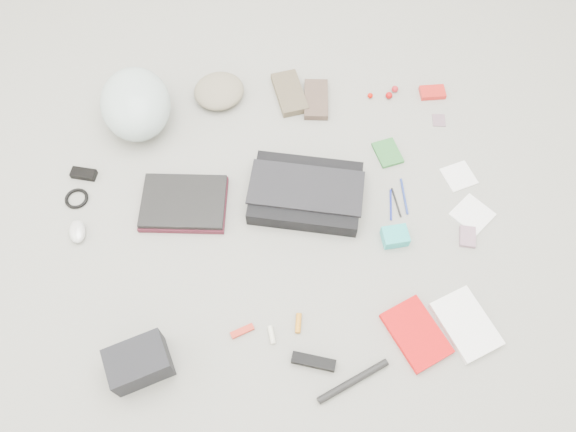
{
  "coord_description": "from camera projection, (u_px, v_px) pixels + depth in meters",
  "views": [
    {
      "loc": [
        -0.1,
        -0.93,
        1.83
      ],
      "look_at": [
        0.0,
        0.0,
        0.05
      ],
      "focal_mm": 35.0,
      "sensor_mm": 36.0,
      "label": 1
    }
  ],
  "objects": [
    {
      "name": "beanie",
      "position": [
        219.0,
        91.0,
        2.3
      ],
      "size": [
        0.26,
        0.25,
        0.07
      ],
      "primitive_type": "ellipsoid",
      "rotation": [
        0.0,
        0.0,
        0.33
      ],
      "color": "gray",
      "rests_on": "ground_plane"
    },
    {
      "name": "accordion_wallet",
      "position": [
        395.0,
        236.0,
        2.01
      ],
      "size": [
        0.09,
        0.08,
        0.05
      ],
      "primitive_type": "cube",
      "rotation": [
        0.0,
        0.0,
        0.06
      ],
      "color": "#26BBB8",
      "rests_on": "ground_plane"
    },
    {
      "name": "messenger_bag",
      "position": [
        306.0,
        193.0,
        2.08
      ],
      "size": [
        0.46,
        0.37,
        0.07
      ],
      "primitive_type": "cube",
      "rotation": [
        0.0,
        0.0,
        -0.24
      ],
      "color": "black",
      "rests_on": "ground_plane"
    },
    {
      "name": "napkin_top",
      "position": [
        459.0,
        176.0,
        2.15
      ],
      "size": [
        0.14,
        0.14,
        0.01
      ],
      "primitive_type": "cube",
      "rotation": [
        0.0,
        0.0,
        0.27
      ],
      "color": "white",
      "rests_on": "ground_plane"
    },
    {
      "name": "laptop",
      "position": [
        183.0,
        201.0,
        2.06
      ],
      "size": [
        0.33,
        0.26,
        0.02
      ],
      "primitive_type": "cube",
      "rotation": [
        0.0,
        0.0,
        -0.13
      ],
      "color": "black",
      "rests_on": "laptop_sleeve"
    },
    {
      "name": "toiletry_tube_white",
      "position": [
        272.0,
        335.0,
        1.86
      ],
      "size": [
        0.02,
        0.06,
        0.02
      ],
      "primitive_type": "cylinder",
      "rotation": [
        1.57,
        0.0,
        0.1
      ],
      "color": "beige",
      "rests_on": "ground_plane"
    },
    {
      "name": "mitten_right",
      "position": [
        316.0,
        99.0,
        2.31
      ],
      "size": [
        0.12,
        0.2,
        0.03
      ],
      "primitive_type": "cube",
      "rotation": [
        0.0,
        0.0,
        -0.13
      ],
      "color": "brown",
      "rests_on": "ground_plane"
    },
    {
      "name": "bag_flap",
      "position": [
        306.0,
        188.0,
        2.04
      ],
      "size": [
        0.45,
        0.28,
        0.01
      ],
      "primitive_type": "cube",
      "rotation": [
        0.0,
        0.0,
        -0.24
      ],
      "color": "black",
      "rests_on": "messenger_bag"
    },
    {
      "name": "multitool",
      "position": [
        242.0,
        331.0,
        1.86
      ],
      "size": [
        0.08,
        0.05,
        0.01
      ],
      "primitive_type": "cube",
      "rotation": [
        0.0,
        0.0,
        0.33
      ],
      "color": "red",
      "rests_on": "ground_plane"
    },
    {
      "name": "pen_black",
      "position": [
        396.0,
        202.0,
        2.09
      ],
      "size": [
        0.02,
        0.13,
        0.01
      ],
      "primitive_type": "cylinder",
      "rotation": [
        1.57,
        0.0,
        0.08
      ],
      "color": "black",
      "rests_on": "ground_plane"
    },
    {
      "name": "cable_coil",
      "position": [
        77.0,
        199.0,
        2.1
      ],
      "size": [
        0.1,
        0.1,
        0.01
      ],
      "primitive_type": "torus",
      "rotation": [
        0.0,
        0.0,
        -0.22
      ],
      "color": "black",
      "rests_on": "ground_plane"
    },
    {
      "name": "napkin_bottom",
      "position": [
        472.0,
        214.0,
        2.07
      ],
      "size": [
        0.18,
        0.18,
        0.01
      ],
      "primitive_type": "cube",
      "rotation": [
        0.0,
        0.0,
        0.67
      ],
      "color": "white",
      "rests_on": "ground_plane"
    },
    {
      "name": "notepad",
      "position": [
        388.0,
        153.0,
        2.19
      ],
      "size": [
        0.11,
        0.14,
        0.01
      ],
      "primitive_type": "cube",
      "rotation": [
        0.0,
        0.0,
        0.21
      ],
      "color": "#2A692E",
      "rests_on": "ground_plane"
    },
    {
      "name": "bike_helmet",
      "position": [
        136.0,
        104.0,
        2.19
      ],
      "size": [
        0.31,
        0.37,
        0.2
      ],
      "primitive_type": "ellipsoid",
      "rotation": [
        0.0,
        0.0,
        0.13
      ],
      "color": "#B1C8C6",
      "rests_on": "ground_plane"
    },
    {
      "name": "pen_navy",
      "position": [
        404.0,
        196.0,
        2.11
      ],
      "size": [
        0.01,
        0.15,
        0.01
      ],
      "primitive_type": "cylinder",
      "rotation": [
        1.57,
        0.0,
        -0.04
      ],
      "color": "navy",
      "rests_on": "ground_plane"
    },
    {
      "name": "laptop_sleeve",
      "position": [
        184.0,
        204.0,
        2.08
      ],
      "size": [
        0.34,
        0.27,
        0.02
      ],
      "primitive_type": "cube",
      "rotation": [
        0.0,
        0.0,
        -0.13
      ],
      "color": "#541A27",
      "rests_on": "ground_plane"
    },
    {
      "name": "toiletry_tube_orange",
      "position": [
        298.0,
        323.0,
        1.87
      ],
      "size": [
        0.03,
        0.07,
        0.02
      ],
      "primitive_type": "cylinder",
      "rotation": [
        1.57,
        0.0,
        -0.18
      ],
      "color": "#C4771A",
      "rests_on": "ground_plane"
    },
    {
      "name": "altoids_tin",
      "position": [
        432.0,
        92.0,
        2.33
      ],
      "size": [
        0.1,
        0.07,
        0.02
      ],
      "primitive_type": "cube",
      "rotation": [
        0.0,
        0.0,
        -0.03
      ],
      "color": "red",
      "rests_on": "ground_plane"
    },
    {
      "name": "camera_bag",
      "position": [
        139.0,
        363.0,
        1.76
      ],
      "size": [
        0.22,
        0.18,
        0.12
      ],
      "primitive_type": "cube",
      "rotation": [
        0.0,
        0.0,
        0.29
      ],
      "color": "black",
      "rests_on": "ground_plane"
    },
    {
      "name": "bike_pump",
      "position": [
        353.0,
        381.0,
        1.78
      ],
      "size": [
        0.25,
        0.12,
        0.02
      ],
      "primitive_type": "cylinder",
      "rotation": [
        0.0,
        1.57,
        0.39
      ],
      "color": "black",
      "rests_on": "ground_plane"
    },
    {
      "name": "stamp_sheet",
      "position": [
        439.0,
        120.0,
        2.27
      ],
      "size": [
        0.06,
        0.07,
        0.0
      ],
      "primitive_type": "cube",
      "rotation": [
        0.0,
        0.0,
        -0.14
      ],
      "color": "gray",
      "rests_on": "ground_plane"
    },
    {
      "name": "mouse",
      "position": [
        77.0,
        231.0,
        2.02
      ],
      "size": [
        0.07,
        0.1,
        0.04
      ],
      "primitive_type": "ellipsoid",
      "rotation": [
        0.0,
        0.0,
        0.14
      ],
      "color": "silver",
      "rests_on": "ground_plane"
    },
    {
      "name": "ground_plane",
      "position": [
        288.0,
        222.0,
        2.06
      ],
      "size": [
        4.0,
        4.0,
        0.0
      ],
      "primitive_type": "plane",
      "color": "gray"
    },
    {
      "name": "lollipop_b",
      "position": [
        389.0,
        95.0,
        2.32
      ],
      "size": [
        0.03,
        0.03,
        0.03
      ],
      "primitive_type": "sphere",
      "rotation": [
        0.0,
        0.0,
        0.07
      ],
      "color": "#B10A0B",
      "rests_on": "ground_plane"
    },
    {
      "name": "card_deck",
      "position": [
        468.0,
        237.0,
        2.02
      ],
      "size": [
        0.07,
        0.09,
        0.02
      ],
      "primitive_type": "cube",
      "rotation": [
        0.0,
        0.0,
        -0.26
      ],
      "color": "gray",
      "rests_on": "ground_plane"
    },
    {
      "name": "lollipop_c",
      "position": [
        395.0,
        89.0,
        2.33
      ],
      "size": [
        0.04,
        0.04,
        0.03
      ],
      "primitive_type": "sphere",
      "rotation": [
        0.0,
        0.0,
        0.41
      ],
      "color": "#A91920",
      "rests_on": "ground_plane"
    },
    {
      "name": "book_white",
      "position": [
        466.0,
        324.0,
        1.87
      ],
      "size": [
        0.22,
        0.26,
        0.02
      ],
      "primitive_type": "cube",
      "rotation": [
        0.0,
        0.0,
        0.35
      ],
      "color": "white",
      "rests_on": "ground_plane"
    },
    {
      "name": "power_brick",
      "position": [
        84.0,
        174.0,
        2.14
      ],
      "size": [
        0.1,
        0.07,
        0.03
      ],
      "primitive_type": "cube",
      "rotation": [
        0.0,
        0.0,
        -0.27
      ],
      "color": "black",
      "rests_on": "ground_plane"
    },
    {
      "name": "lollipop_a",
      "position": [
        370.0,
        96.0,
        2.32
      ],
      "size": [
        0.02,
        0.02,
        0.02
      ],
      "primitive_type": "sphere",
      "rotation": [
        0.0,
        0.0,
        0.06
      ],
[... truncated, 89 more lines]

